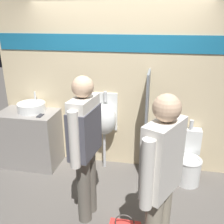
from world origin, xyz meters
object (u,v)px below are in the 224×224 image
urinal_near_counter (104,119)px  person_in_vest (85,141)px  person_with_lanyard (161,179)px  sink_basin (32,107)px  toilet (189,161)px  cell_phone (40,116)px

urinal_near_counter → person_in_vest: (0.03, -1.09, 0.18)m
person_in_vest → person_with_lanyard: 0.96m
person_in_vest → sink_basin: bearing=56.6°
toilet → person_with_lanyard: 1.63m
person_in_vest → urinal_near_counter: bearing=8.9°
sink_basin → toilet: (2.43, -0.05, -0.66)m
cell_phone → person_with_lanyard: (1.78, -1.32, 0.05)m
toilet → person_with_lanyard: person_with_lanyard is taller
toilet → person_in_vest: 1.73m
toilet → person_in_vest: bearing=-142.7°
cell_phone → person_in_vest: bearing=-41.7°
urinal_near_counter → person_in_vest: 1.10m
sink_basin → person_with_lanyard: (2.00, -1.49, -0.02)m
urinal_near_counter → toilet: urinal_near_counter is taller
sink_basin → urinal_near_counter: urinal_near_counter is taller
cell_phone → person_with_lanyard: 2.22m
cell_phone → person_with_lanyard: size_ratio=0.08×
person_in_vest → cell_phone: bearing=55.8°
person_with_lanyard → person_in_vest: bearing=87.8°
person_with_lanyard → sink_basin: bearing=81.0°
person_in_vest → toilet: bearing=-45.2°
sink_basin → person_with_lanyard: person_with_lanyard is taller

